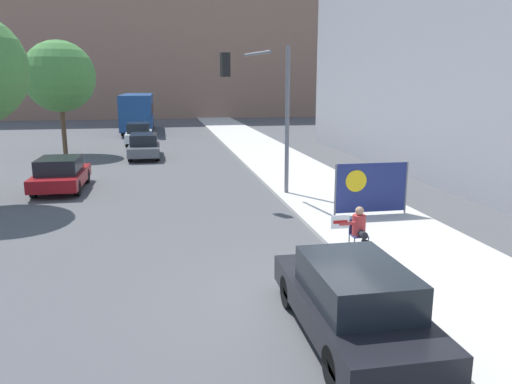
{
  "coord_description": "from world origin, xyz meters",
  "views": [
    {
      "loc": [
        -2.85,
        -8.91,
        4.37
      ],
      "look_at": [
        -0.2,
        5.22,
        1.21
      ],
      "focal_mm": 35.0,
      "sensor_mm": 36.0,
      "label": 1
    }
  ],
  "objects_px": {
    "traffic_light_pole": "(265,96)",
    "car_on_road_midblock": "(144,146)",
    "city_bus_on_road": "(138,110)",
    "car_on_road_distant": "(139,134)",
    "protest_banner": "(371,188)",
    "parked_car_curbside": "(353,301)",
    "seated_protester": "(359,229)",
    "street_tree_midblock": "(59,76)",
    "car_on_road_nearest": "(61,174)"
  },
  "relations": [
    {
      "from": "car_on_road_distant",
      "to": "street_tree_midblock",
      "type": "height_order",
      "value": "street_tree_midblock"
    },
    {
      "from": "protest_banner",
      "to": "seated_protester",
      "type": "bearing_deg",
      "value": -117.29
    },
    {
      "from": "parked_car_curbside",
      "to": "protest_banner",
      "type": "bearing_deg",
      "value": 64.66
    },
    {
      "from": "protest_banner",
      "to": "parked_car_curbside",
      "type": "bearing_deg",
      "value": -115.34
    },
    {
      "from": "city_bus_on_road",
      "to": "protest_banner",
      "type": "bearing_deg",
      "value": -74.64
    },
    {
      "from": "protest_banner",
      "to": "traffic_light_pole",
      "type": "bearing_deg",
      "value": 127.23
    },
    {
      "from": "car_on_road_midblock",
      "to": "car_on_road_distant",
      "type": "distance_m",
      "value": 7.02
    },
    {
      "from": "parked_car_curbside",
      "to": "car_on_road_nearest",
      "type": "xyz_separation_m",
      "value": [
        -7.31,
        13.88,
        -0.01
      ]
    },
    {
      "from": "parked_car_curbside",
      "to": "street_tree_midblock",
      "type": "height_order",
      "value": "street_tree_midblock"
    },
    {
      "from": "protest_banner",
      "to": "car_on_road_nearest",
      "type": "height_order",
      "value": "protest_banner"
    },
    {
      "from": "parked_car_curbside",
      "to": "car_on_road_distant",
      "type": "xyz_separation_m",
      "value": [
        -4.8,
        29.67,
        0.06
      ]
    },
    {
      "from": "seated_protester",
      "to": "city_bus_on_road",
      "type": "distance_m",
      "value": 35.86
    },
    {
      "from": "car_on_road_nearest",
      "to": "street_tree_midblock",
      "type": "xyz_separation_m",
      "value": [
        -1.79,
        11.16,
        4.05
      ]
    },
    {
      "from": "traffic_light_pole",
      "to": "city_bus_on_road",
      "type": "height_order",
      "value": "traffic_light_pole"
    },
    {
      "from": "car_on_road_nearest",
      "to": "parked_car_curbside",
      "type": "bearing_deg",
      "value": -62.22
    },
    {
      "from": "seated_protester",
      "to": "street_tree_midblock",
      "type": "bearing_deg",
      "value": 110.76
    },
    {
      "from": "car_on_road_nearest",
      "to": "protest_banner",
      "type": "bearing_deg",
      "value": -31.1
    },
    {
      "from": "parked_car_curbside",
      "to": "car_on_road_midblock",
      "type": "height_order",
      "value": "car_on_road_midblock"
    },
    {
      "from": "parked_car_curbside",
      "to": "street_tree_midblock",
      "type": "relative_size",
      "value": 0.64
    },
    {
      "from": "car_on_road_distant",
      "to": "city_bus_on_road",
      "type": "distance_m",
      "value": 9.46
    },
    {
      "from": "car_on_road_distant",
      "to": "street_tree_midblock",
      "type": "relative_size",
      "value": 0.66
    },
    {
      "from": "seated_protester",
      "to": "car_on_road_nearest",
      "type": "relative_size",
      "value": 0.28
    },
    {
      "from": "car_on_road_distant",
      "to": "traffic_light_pole",
      "type": "bearing_deg",
      "value": -73.55
    },
    {
      "from": "car_on_road_nearest",
      "to": "car_on_road_distant",
      "type": "relative_size",
      "value": 0.92
    },
    {
      "from": "seated_protester",
      "to": "street_tree_midblock",
      "type": "xyz_separation_m",
      "value": [
        -10.79,
        21.17,
        3.98
      ]
    },
    {
      "from": "car_on_road_midblock",
      "to": "city_bus_on_road",
      "type": "height_order",
      "value": "city_bus_on_road"
    },
    {
      "from": "traffic_light_pole",
      "to": "city_bus_on_road",
      "type": "distance_m",
      "value": 28.7
    },
    {
      "from": "seated_protester",
      "to": "parked_car_curbside",
      "type": "height_order",
      "value": "parked_car_curbside"
    },
    {
      "from": "traffic_light_pole",
      "to": "city_bus_on_road",
      "type": "relative_size",
      "value": 0.51
    },
    {
      "from": "car_on_road_midblock",
      "to": "car_on_road_distant",
      "type": "height_order",
      "value": "car_on_road_distant"
    },
    {
      "from": "traffic_light_pole",
      "to": "car_on_road_midblock",
      "type": "height_order",
      "value": "traffic_light_pole"
    },
    {
      "from": "street_tree_midblock",
      "to": "car_on_road_distant",
      "type": "bearing_deg",
      "value": 47.04
    },
    {
      "from": "parked_car_curbside",
      "to": "car_on_road_distant",
      "type": "bearing_deg",
      "value": 99.18
    },
    {
      "from": "car_on_road_midblock",
      "to": "city_bus_on_road",
      "type": "bearing_deg",
      "value": 93.55
    },
    {
      "from": "seated_protester",
      "to": "city_bus_on_road",
      "type": "bearing_deg",
      "value": 94.85
    },
    {
      "from": "car_on_road_nearest",
      "to": "car_on_road_distant",
      "type": "distance_m",
      "value": 15.98
    },
    {
      "from": "parked_car_curbside",
      "to": "car_on_road_midblock",
      "type": "distance_m",
      "value": 23.06
    },
    {
      "from": "car_on_road_distant",
      "to": "protest_banner",
      "type": "bearing_deg",
      "value": -69.62
    },
    {
      "from": "protest_banner",
      "to": "car_on_road_midblock",
      "type": "relative_size",
      "value": 0.53
    },
    {
      "from": "car_on_road_nearest",
      "to": "car_on_road_distant",
      "type": "xyz_separation_m",
      "value": [
        2.52,
        15.79,
        0.07
      ]
    },
    {
      "from": "car_on_road_nearest",
      "to": "street_tree_midblock",
      "type": "height_order",
      "value": "street_tree_midblock"
    },
    {
      "from": "traffic_light_pole",
      "to": "parked_car_curbside",
      "type": "distance_m",
      "value": 11.5
    },
    {
      "from": "traffic_light_pole",
      "to": "car_on_road_nearest",
      "type": "bearing_deg",
      "value": 160.4
    },
    {
      "from": "parked_car_curbside",
      "to": "city_bus_on_road",
      "type": "relative_size",
      "value": 0.4
    },
    {
      "from": "protest_banner",
      "to": "parked_car_curbside",
      "type": "relative_size",
      "value": 0.57
    },
    {
      "from": "protest_banner",
      "to": "traffic_light_pole",
      "type": "xyz_separation_m",
      "value": [
        -2.78,
        3.66,
        2.84
      ]
    },
    {
      "from": "protest_banner",
      "to": "street_tree_midblock",
      "type": "xyz_separation_m",
      "value": [
        -12.59,
        17.68,
        3.71
      ]
    },
    {
      "from": "seated_protester",
      "to": "traffic_light_pole",
      "type": "bearing_deg",
      "value": 91.56
    },
    {
      "from": "seated_protester",
      "to": "car_on_road_distant",
      "type": "distance_m",
      "value": 26.59
    },
    {
      "from": "parked_car_curbside",
      "to": "car_on_road_midblock",
      "type": "bearing_deg",
      "value": 100.49
    }
  ]
}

